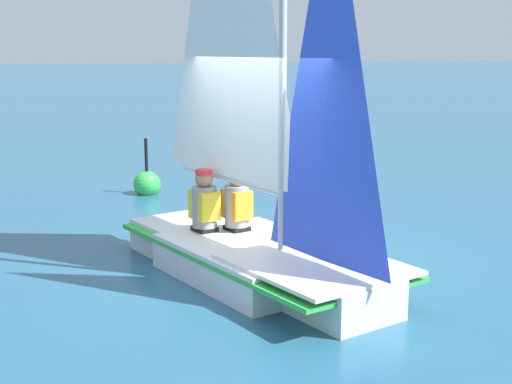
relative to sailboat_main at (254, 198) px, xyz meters
The scene contains 5 objects.
ground_plane 0.93m from the sailboat_main, 76.19° to the right, with size 260.00×260.00×0.00m, color #235675.
sailboat_main is the anchor object (origin of this frame).
sailor_helm 0.69m from the sailboat_main, 89.39° to the left, with size 0.36×0.39×1.16m.
sailor_crew 0.86m from the sailboat_main, 117.60° to the left, with size 0.36×0.39×1.16m.
buoy_marker 5.24m from the sailboat_main, 91.04° to the left, with size 0.49×0.49×1.09m.
Camera 1 is at (-2.85, -7.35, 2.58)m, focal length 50.00 mm.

